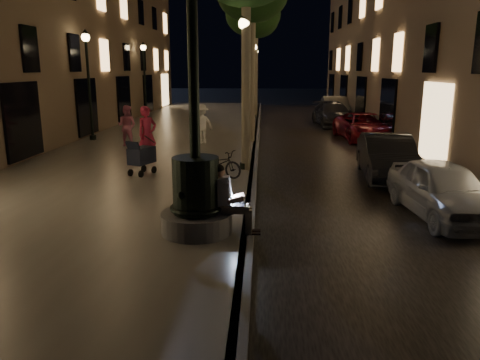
# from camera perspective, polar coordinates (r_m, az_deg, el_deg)

# --- Properties ---
(ground) EXTENTS (120.00, 120.00, 0.00)m
(ground) POSITION_cam_1_polar(r_m,az_deg,el_deg) (21.95, 2.01, 4.68)
(ground) COLOR black
(ground) RESTS_ON ground
(cobble_lane) EXTENTS (6.00, 45.00, 0.02)m
(cobble_lane) POSITION_cam_1_polar(r_m,az_deg,el_deg) (22.12, 9.83, 4.58)
(cobble_lane) COLOR black
(cobble_lane) RESTS_ON ground
(promenade) EXTENTS (8.00, 45.00, 0.20)m
(promenade) POSITION_cam_1_polar(r_m,az_deg,el_deg) (22.34, -8.34, 4.96)
(promenade) COLOR slate
(promenade) RESTS_ON ground
(curb_strip) EXTENTS (0.25, 45.00, 0.20)m
(curb_strip) POSITION_cam_1_polar(r_m,az_deg,el_deg) (21.93, 2.01, 4.93)
(curb_strip) COLOR #59595B
(curb_strip) RESTS_ON ground
(fountain_lamppost) EXTENTS (1.40, 1.40, 5.21)m
(fountain_lamppost) POSITION_cam_1_polar(r_m,az_deg,el_deg) (9.04, -5.41, -0.26)
(fountain_lamppost) COLOR #59595B
(fountain_lamppost) RESTS_ON promenade
(seated_man_laptop) EXTENTS (1.00, 0.34, 1.37)m
(seated_man_laptop) POSITION_cam_1_polar(r_m,az_deg,el_deg) (9.05, -1.52, -2.10)
(seated_man_laptop) COLOR gray
(seated_man_laptop) RESTS_ON promenade
(tree_third) EXTENTS (3.00, 3.00, 7.20)m
(tree_third) POSITION_cam_1_polar(r_m,az_deg,el_deg) (26.84, 1.60, 19.42)
(tree_third) COLOR #6B604C
(tree_third) RESTS_ON promenade
(tree_far) EXTENTS (3.00, 3.00, 7.50)m
(tree_far) POSITION_cam_1_polar(r_m,az_deg,el_deg) (32.84, 1.98, 18.83)
(tree_far) COLOR #6B604C
(tree_far) RESTS_ON promenade
(lamp_curb_a) EXTENTS (0.36, 0.36, 4.81)m
(lamp_curb_a) POSITION_cam_1_polar(r_m,az_deg,el_deg) (14.70, 0.53, 13.02)
(lamp_curb_a) COLOR black
(lamp_curb_a) RESTS_ON promenade
(lamp_curb_b) EXTENTS (0.36, 0.36, 4.81)m
(lamp_curb_b) POSITION_cam_1_polar(r_m,az_deg,el_deg) (22.70, 1.34, 13.17)
(lamp_curb_b) COLOR black
(lamp_curb_b) RESTS_ON promenade
(lamp_curb_c) EXTENTS (0.36, 0.36, 4.81)m
(lamp_curb_c) POSITION_cam_1_polar(r_m,az_deg,el_deg) (30.70, 1.72, 13.24)
(lamp_curb_c) COLOR black
(lamp_curb_c) RESTS_ON promenade
(lamp_curb_d) EXTENTS (0.36, 0.36, 4.81)m
(lamp_curb_d) POSITION_cam_1_polar(r_m,az_deg,el_deg) (38.70, 1.94, 13.28)
(lamp_curb_d) COLOR black
(lamp_curb_d) RESTS_ON promenade
(lamp_left_b) EXTENTS (0.36, 0.36, 4.81)m
(lamp_left_b) POSITION_cam_1_polar(r_m,az_deg,el_deg) (22.07, -18.04, 12.53)
(lamp_left_b) COLOR black
(lamp_left_b) RESTS_ON promenade
(lamp_left_c) EXTENTS (0.36, 0.36, 4.81)m
(lamp_left_c) POSITION_cam_1_polar(r_m,az_deg,el_deg) (31.63, -11.59, 12.98)
(lamp_left_c) COLOR black
(lamp_left_c) RESTS_ON promenade
(stroller) EXTENTS (0.76, 1.15, 1.18)m
(stroller) POSITION_cam_1_polar(r_m,az_deg,el_deg) (14.38, -11.93, 2.92)
(stroller) COLOR black
(stroller) RESTS_ON promenade
(car_front) EXTENTS (1.84, 3.93, 1.30)m
(car_front) POSITION_cam_1_polar(r_m,az_deg,el_deg) (11.63, 23.51, -1.08)
(car_front) COLOR #9C9FA3
(car_front) RESTS_ON ground
(car_second) EXTENTS (1.78, 4.23, 1.36)m
(car_second) POSITION_cam_1_polar(r_m,az_deg,el_deg) (15.12, 17.51, 2.67)
(car_second) COLOR black
(car_second) RESTS_ON ground
(car_third) EXTENTS (2.53, 4.82, 1.29)m
(car_third) POSITION_cam_1_polar(r_m,az_deg,el_deg) (23.09, 14.94, 6.29)
(car_third) COLOR maroon
(car_third) RESTS_ON ground
(car_rear) EXTENTS (2.25, 4.86, 1.38)m
(car_rear) POSITION_cam_1_polar(r_m,az_deg,el_deg) (28.60, 11.25, 7.86)
(car_rear) COLOR #333338
(car_rear) RESTS_ON ground
(car_fifth) EXTENTS (1.77, 4.62, 1.50)m
(car_fifth) POSITION_cam_1_polar(r_m,az_deg,el_deg) (32.94, 11.47, 8.67)
(car_fifth) COLOR gray
(car_fifth) RESTS_ON ground
(pedestrian_red) EXTENTS (0.82, 0.82, 1.92)m
(pedestrian_red) POSITION_cam_1_polar(r_m,az_deg,el_deg) (16.21, -11.23, 5.45)
(pedestrian_red) COLOR #B12342
(pedestrian_red) RESTS_ON promenade
(pedestrian_pink) EXTENTS (0.91, 0.76, 1.67)m
(pedestrian_pink) POSITION_cam_1_polar(r_m,az_deg,el_deg) (20.03, -13.62, 6.46)
(pedestrian_pink) COLOR #D47093
(pedestrian_pink) RESTS_ON promenade
(pedestrian_white) EXTENTS (1.23, 1.13, 1.67)m
(pedestrian_white) POSITION_cam_1_polar(r_m,az_deg,el_deg) (20.24, -4.71, 6.84)
(pedestrian_white) COLOR white
(pedestrian_white) RESTS_ON promenade
(bicycle) EXTENTS (1.62, 1.19, 0.81)m
(bicycle) POSITION_cam_1_polar(r_m,az_deg,el_deg) (13.84, -2.65, 2.03)
(bicycle) COLOR black
(bicycle) RESTS_ON promenade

